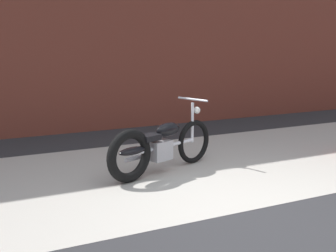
% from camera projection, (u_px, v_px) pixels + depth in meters
% --- Properties ---
extents(ground_plane, '(80.00, 80.00, 0.00)m').
position_uv_depth(ground_plane, '(245.00, 212.00, 4.60)').
color(ground_plane, '#2D2D30').
extents(sidewalk_slab, '(36.00, 3.50, 0.01)m').
position_uv_depth(sidewalk_slab, '(175.00, 169.00, 6.15)').
color(sidewalk_slab, '#B2ADA3').
rests_on(sidewalk_slab, ground).
extents(motorcycle_black, '(1.92, 0.89, 1.03)m').
position_uv_depth(motorcycle_black, '(156.00, 147.00, 5.85)').
color(motorcycle_black, black).
rests_on(motorcycle_black, ground).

